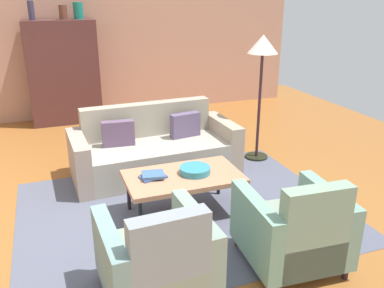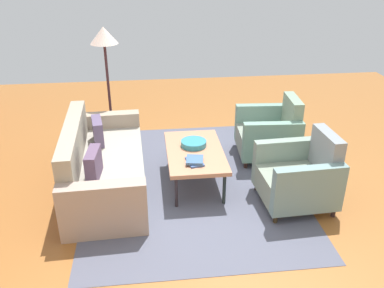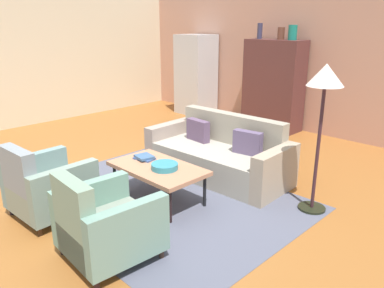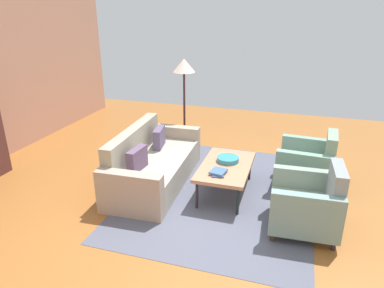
# 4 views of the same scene
# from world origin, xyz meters

# --- Properties ---
(ground_plane) EXTENTS (10.17, 10.17, 0.00)m
(ground_plane) POSITION_xyz_m (0.00, 0.00, 0.00)
(ground_plane) COLOR #945927
(wall_back) EXTENTS (8.48, 0.12, 2.80)m
(wall_back) POSITION_xyz_m (0.00, 4.07, 1.40)
(wall_back) COLOR tan
(wall_back) RESTS_ON ground
(area_rug) EXTENTS (3.40, 2.60, 0.01)m
(area_rug) POSITION_xyz_m (0.57, -0.09, 0.00)
(area_rug) COLOR #505464
(area_rug) RESTS_ON ground
(couch) EXTENTS (2.13, 0.98, 0.86)m
(couch) POSITION_xyz_m (0.56, 1.04, 0.29)
(couch) COLOR #9A9587
(couch) RESTS_ON ground
(coffee_table) EXTENTS (1.20, 0.70, 0.45)m
(coffee_table) POSITION_xyz_m (0.57, -0.14, 0.41)
(coffee_table) COLOR #282126
(coffee_table) RESTS_ON ground
(armchair_left) EXTENTS (0.84, 0.84, 0.88)m
(armchair_left) POSITION_xyz_m (-0.03, -1.31, 0.34)
(armchair_left) COLOR #322919
(armchair_left) RESTS_ON ground
(armchair_right) EXTENTS (0.85, 0.85, 0.88)m
(armchair_right) POSITION_xyz_m (1.16, -1.31, 0.34)
(armchair_right) COLOR #39231C
(armchair_right) RESTS_ON ground
(fruit_bowl) EXTENTS (0.32, 0.32, 0.07)m
(fruit_bowl) POSITION_xyz_m (0.70, -0.14, 0.49)
(fruit_bowl) COLOR teal
(fruit_bowl) RESTS_ON coffee_table
(book_stack) EXTENTS (0.29, 0.23, 0.05)m
(book_stack) POSITION_xyz_m (0.26, -0.10, 0.48)
(book_stack) COLOR #385389
(book_stack) RESTS_ON coffee_table
(cabinet) EXTENTS (1.20, 0.51, 1.80)m
(cabinet) POSITION_xyz_m (-0.34, 3.72, 0.90)
(cabinet) COLOR #4E2928
(cabinet) RESTS_ON ground
(vase_tall) EXTENTS (0.10, 0.10, 0.31)m
(vase_tall) POSITION_xyz_m (-0.74, 3.72, 1.95)
(vase_tall) COLOR #33314A
(vase_tall) RESTS_ON cabinet
(vase_round) EXTENTS (0.14, 0.14, 0.23)m
(vase_round) POSITION_xyz_m (-0.24, 3.72, 1.92)
(vase_round) COLOR brown
(vase_round) RESTS_ON cabinet
(vase_small) EXTENTS (0.17, 0.17, 0.28)m
(vase_small) POSITION_xyz_m (0.01, 3.72, 1.94)
(vase_small) COLOR #167161
(vase_small) RESTS_ON cabinet
(floor_lamp) EXTENTS (0.40, 0.40, 1.72)m
(floor_lamp) POSITION_xyz_m (2.06, 0.99, 1.44)
(floor_lamp) COLOR black
(floor_lamp) RESTS_ON ground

